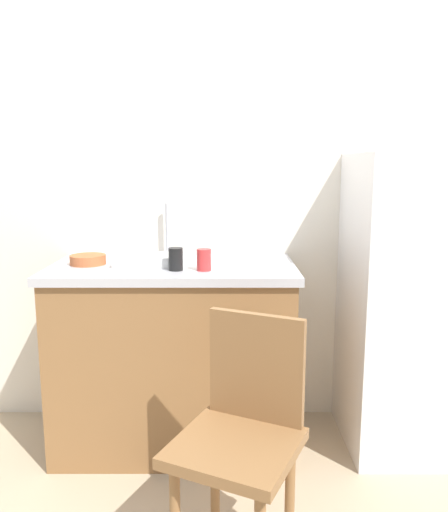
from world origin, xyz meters
TOP-DOWN VIEW (x-y plane):
  - back_wall at (0.00, 1.00)m, footprint 4.80×0.10m
  - cabinet_base at (-0.13, 0.65)m, footprint 1.15×0.60m
  - countertop at (-0.13, 0.65)m, footprint 1.19×0.64m
  - faucet at (-0.19, 0.90)m, footprint 0.02×0.02m
  - refrigerator at (1.05, 0.65)m, footprint 0.62×0.60m
  - chair at (0.18, -0.16)m, footprint 0.53×0.53m
  - dish_tray at (-0.27, 0.63)m, footprint 0.28×0.20m
  - terracotta_bowl at (-0.55, 0.65)m, footprint 0.17×0.17m
  - cup_red at (0.02, 0.50)m, footprint 0.07×0.07m
  - cup_black at (-0.11, 0.51)m, footprint 0.07×0.07m

SIDE VIEW (x-z plane):
  - cabinet_base at x=-0.13m, z-range 0.00..0.89m
  - chair at x=0.18m, z-range 0.05..0.94m
  - refrigerator at x=1.05m, z-range 0.00..1.47m
  - countertop at x=-0.13m, z-range 0.89..0.93m
  - terracotta_bowl at x=-0.55m, z-range 0.93..0.98m
  - dish_tray at x=-0.27m, z-range 0.93..0.98m
  - cup_red at x=0.02m, z-range 0.93..1.03m
  - cup_black at x=-0.11m, z-range 0.93..1.04m
  - faucet at x=-0.19m, z-range 0.93..1.21m
  - back_wall at x=0.00m, z-range 0.00..2.60m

